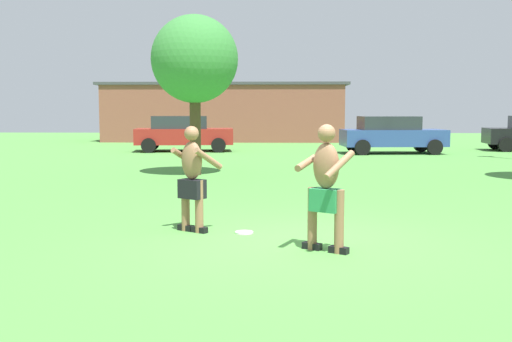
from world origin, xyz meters
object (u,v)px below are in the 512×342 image
object	(u,v)px
player_near	(192,176)
car_red_near_post	(183,133)
car_blue_mid_lot	(392,134)
tree_right_field	(195,60)
player_in_green	(326,185)
frisbee	(244,232)

from	to	relation	value
player_near	car_red_near_post	bearing A→B (deg)	99.10
car_blue_mid_lot	tree_right_field	size ratio (longest dim) A/B	0.98
tree_right_field	player_in_green	bearing A→B (deg)	-72.57
player_near	tree_right_field	distance (m)	8.65
car_blue_mid_lot	tree_right_field	world-z (taller)	tree_right_field
frisbee	car_blue_mid_lot	world-z (taller)	car_blue_mid_lot
player_near	car_red_near_post	xyz separation A→B (m)	(-2.89, 18.04, -0.04)
car_blue_mid_lot	player_in_green	bearing A→B (deg)	-103.05
player_near	tree_right_field	bearing A→B (deg)	97.20
player_in_green	car_red_near_post	size ratio (longest dim) A/B	0.38
car_blue_mid_lot	tree_right_field	xyz separation A→B (m)	(-7.22, -8.75, 2.44)
car_red_near_post	car_blue_mid_lot	world-z (taller)	same
frisbee	car_red_near_post	xyz separation A→B (m)	(-3.69, 18.14, 0.81)
player_in_green	car_red_near_post	xyz separation A→B (m)	(-4.84, 19.31, -0.07)
player_near	player_in_green	size ratio (longest dim) A/B	0.96
car_blue_mid_lot	tree_right_field	distance (m)	11.61
player_near	player_in_green	world-z (taller)	player_in_green
player_near	tree_right_field	xyz separation A→B (m)	(-1.04, 8.24, 2.41)
player_in_green	frisbee	xyz separation A→B (m)	(-1.14, 1.17, -0.89)
frisbee	car_blue_mid_lot	xyz separation A→B (m)	(5.38, 17.10, 0.81)
car_red_near_post	car_blue_mid_lot	size ratio (longest dim) A/B	1.01
player_near	car_red_near_post	size ratio (longest dim) A/B	0.37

